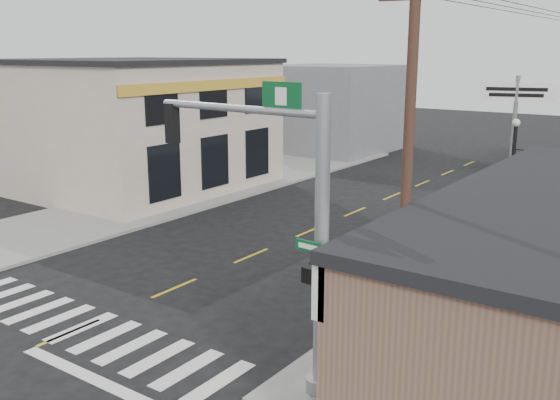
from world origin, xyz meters
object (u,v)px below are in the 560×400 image
Objects in this scene: guide_sign at (449,257)px; utility_pole_near at (407,179)px; lamp_post at (513,181)px; bare_tree at (470,217)px; dance_center_sign at (515,112)px; traffic_signal_pole at (290,211)px; fire_hydrant at (352,317)px.

guide_sign is 0.34× the size of utility_pole_near.
guide_sign is at bearing 83.87° from utility_pole_near.
utility_pole_near is at bearing -71.03° from lamp_post.
dance_center_sign is at bearing 101.19° from bare_tree.
dance_center_sign is 14.83m from utility_pole_near.
lamp_post is at bearing 97.39° from bare_tree.
dance_center_sign reaches higher than bare_tree.
lamp_post is 6.00m from dance_center_sign.
bare_tree is at bearing 62.37° from utility_pole_near.
traffic_signal_pole reaches higher than lamp_post.
traffic_signal_pole is at bearing -80.65° from lamp_post.
dance_center_sign is 0.71× the size of utility_pole_near.
utility_pole_near is (1.74, -14.73, -0.22)m from dance_center_sign.
traffic_signal_pole is at bearing -124.18° from bare_tree.
traffic_signal_pole is 4.67m from bare_tree.
lamp_post is at bearing -88.73° from dance_center_sign.
fire_hydrant is 0.16× the size of bare_tree.
lamp_post is at bearing 85.62° from traffic_signal_pole.
utility_pole_near reaches higher than fire_hydrant.
utility_pole_near is at bearing -81.16° from guide_sign.
lamp_post is 0.57× the size of utility_pole_near.
fire_hydrant is 4.82m from utility_pole_near.
guide_sign is (1.79, 4.89, -2.01)m from traffic_signal_pole.
guide_sign is at bearing -96.44° from dance_center_sign.
utility_pole_near reaches higher than lamp_post.
lamp_post is 7.28m from bare_tree.
dance_center_sign is at bearing 123.99° from lamp_post.
lamp_post reaches higher than bare_tree.
utility_pole_near is at bearing 48.71° from traffic_signal_pole.
utility_pole_near is (-0.77, -2.04, 1.16)m from bare_tree.
traffic_signal_pole is 5.59m from guide_sign.
bare_tree is (2.61, 3.84, -0.55)m from traffic_signal_pole.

